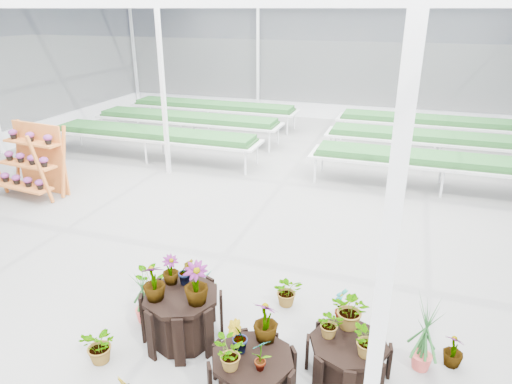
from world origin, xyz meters
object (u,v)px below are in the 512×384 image
(plinth_tall, at_px, (182,317))
(plinth_mid, at_px, (252,375))
(shelf_rack, at_px, (29,162))
(plinth_low, at_px, (348,356))

(plinth_tall, distance_m, plinth_mid, 1.34)
(plinth_mid, distance_m, shelf_rack, 8.09)
(plinth_mid, xyz_separation_m, shelf_rack, (-6.95, 4.09, 0.59))
(shelf_rack, bearing_deg, plinth_low, -16.87)
(plinth_tall, bearing_deg, plinth_low, 2.60)
(plinth_mid, height_order, plinth_low, plinth_mid)
(plinth_tall, xyz_separation_m, plinth_mid, (1.20, -0.60, -0.09))
(plinth_low, height_order, shelf_rack, shelf_rack)
(plinth_low, xyz_separation_m, shelf_rack, (-7.95, 3.39, 0.63))
(plinth_tall, height_order, shelf_rack, shelf_rack)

